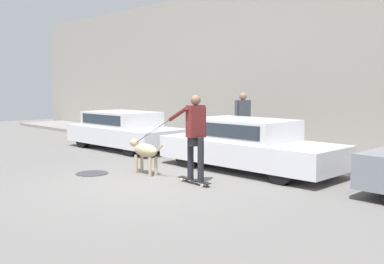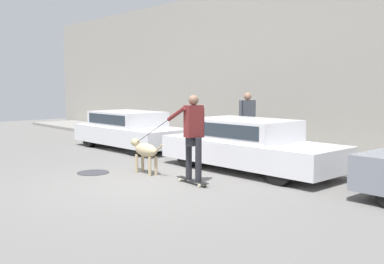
# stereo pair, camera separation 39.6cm
# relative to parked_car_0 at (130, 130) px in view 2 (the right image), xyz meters

# --- Properties ---
(ground_plane) EXTENTS (36.00, 36.00, 0.00)m
(ground_plane) POSITION_rel_parked_car_0_xyz_m (4.58, -2.54, -0.58)
(ground_plane) COLOR slate
(back_wall) EXTENTS (32.00, 0.30, 5.17)m
(back_wall) POSITION_rel_parked_car_0_xyz_m (4.58, 3.54, 2.01)
(back_wall) COLOR #9E998E
(back_wall) RESTS_ON ground_plane
(sidewalk_curb) EXTENTS (30.00, 2.26, 0.12)m
(sidewalk_curb) POSITION_rel_parked_car_0_xyz_m (4.58, 2.24, -0.52)
(sidewalk_curb) COLOR gray
(sidewalk_curb) RESTS_ON ground_plane
(parked_car_0) EXTENTS (4.06, 1.80, 1.16)m
(parked_car_0) POSITION_rel_parked_car_0_xyz_m (0.00, 0.00, 0.00)
(parked_car_0) COLOR black
(parked_car_0) RESTS_ON ground_plane
(parked_car_1) EXTENTS (4.43, 1.73, 1.20)m
(parked_car_1) POSITION_rel_parked_car_0_xyz_m (4.92, 0.00, 0.01)
(parked_car_1) COLOR black
(parked_car_1) RESTS_ON ground_plane
(dog) EXTENTS (1.23, 0.32, 0.77)m
(dog) POSITION_rel_parked_car_0_xyz_m (3.62, -2.00, -0.06)
(dog) COLOR tan
(dog) RESTS_ON ground_plane
(skateboarder) EXTENTS (2.36, 0.52, 1.79)m
(skateboarder) POSITION_rel_parked_car_0_xyz_m (5.14, -1.91, 0.45)
(skateboarder) COLOR beige
(skateboarder) RESTS_ON ground_plane
(pedestrian_with_bag) EXTENTS (0.25, 0.75, 1.65)m
(pedestrian_with_bag) POSITION_rel_parked_car_0_xyz_m (3.10, 2.03, 0.45)
(pedestrian_with_bag) COLOR brown
(pedestrian_with_bag) RESTS_ON sidewalk_curb
(manhole_cover) EXTENTS (0.72, 0.72, 0.01)m
(manhole_cover) POSITION_rel_parked_car_0_xyz_m (2.76, -2.83, -0.57)
(manhole_cover) COLOR #38383D
(manhole_cover) RESTS_ON ground_plane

